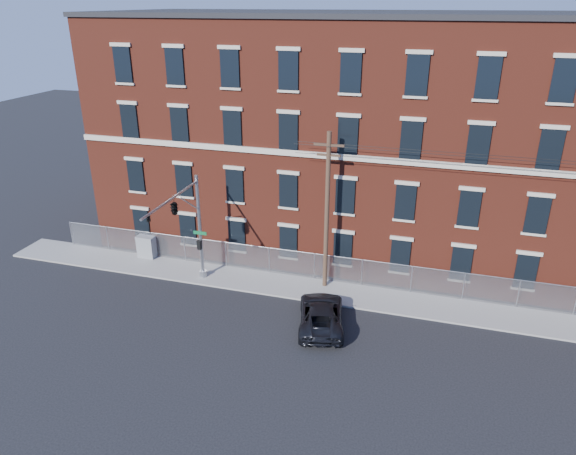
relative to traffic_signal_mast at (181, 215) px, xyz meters
The scene contains 8 objects.
ground 8.35m from the traffic_signal_mast, 19.98° to the right, with size 140.00×140.00×0.00m, color black.
sidewalk 18.98m from the traffic_signal_mast, ahead, with size 65.00×3.00×0.12m, color gray.
mill_building 21.67m from the traffic_signal_mast, 33.14° to the left, with size 55.30×14.32×16.30m.
chain_link_fence 18.97m from the traffic_signal_mast, 12.89° to the left, with size 59.06×0.06×1.85m.
traffic_signal_mast is the anchor object (origin of this frame).
utility_pole_near 8.70m from the traffic_signal_mast, 23.14° to the left, with size 1.80×0.28×10.00m.
pickup_truck 9.98m from the traffic_signal_mast, ahead, with size 2.40×5.21×1.45m, color black.
utility_cabinet 7.75m from the traffic_signal_mast, 142.86° to the left, with size 1.27×0.64×1.59m, color slate.
Camera 1 is at (8.20, -23.63, 16.95)m, focal length 33.02 mm.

